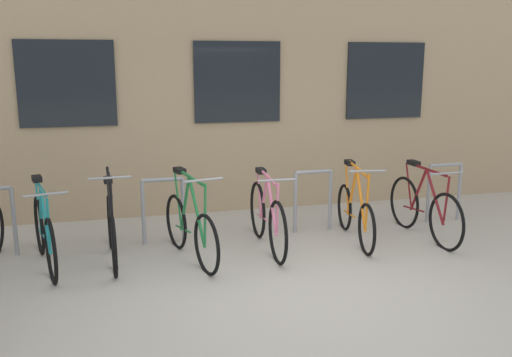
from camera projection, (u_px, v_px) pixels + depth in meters
ground_plane at (308, 292)px, 5.55m from camera, size 42.00×42.00×0.00m
storefront_building at (197, 35)px, 11.67m from camera, size 28.00×7.80×5.60m
bike_rack at (241, 199)px, 7.18m from camera, size 6.55×0.05×0.85m
bicycle_pink at (267, 217)px, 6.77m from camera, size 0.44×1.75×0.99m
bicycle_black at (112, 229)px, 6.37m from camera, size 0.44×1.65×1.10m
bicycle_maroon at (424, 208)px, 7.20m from camera, size 0.44×1.71×0.99m
bicycle_orange at (355, 213)px, 7.08m from camera, size 0.44×1.65×1.04m
bicycle_teal at (44, 233)px, 6.18m from camera, size 0.53×1.69×1.00m
bicycle_green at (190, 227)px, 6.40m from camera, size 0.52×1.63×1.06m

